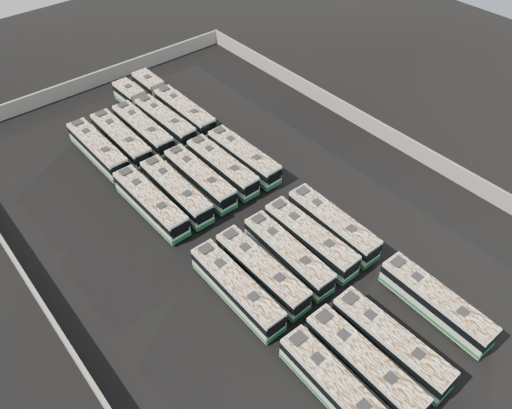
{
  "coord_description": "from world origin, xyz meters",
  "views": [
    {
      "loc": [
        -24.43,
        -30.02,
        38.57
      ],
      "look_at": [
        0.58,
        -0.15,
        1.6
      ],
      "focal_mm": 35.0,
      "sensor_mm": 36.0,
      "label": 1
    }
  ],
  "objects_px": {
    "bus_front_center": "(391,342)",
    "bus_midfront_right": "(310,239)",
    "bus_front_far_right": "(436,303)",
    "bus_midfront_far_left": "(237,289)",
    "bus_front_left": "(364,364)",
    "bus_midback_far_left": "(151,203)",
    "bus_midfront_left": "(262,271)",
    "bus_back_far_left": "(98,149)",
    "bus_midfront_center": "(288,254)",
    "bus_front_far_left": "(338,390)",
    "bus_midfront_far_right": "(333,224)",
    "bus_midback_center": "(200,178)",
    "bus_back_left": "(121,139)",
    "bus_back_right": "(153,112)",
    "bus_back_far_right": "(172,103)",
    "bus_midback_far_right": "(244,157)",
    "bus_back_center": "(143,130)",
    "bus_midback_right": "(222,167)",
    "bus_midback_left": "(176,191)"
  },
  "relations": [
    {
      "from": "bus_midback_left",
      "to": "bus_midfront_center",
      "type": "bearing_deg",
      "value": -77.09
    },
    {
      "from": "bus_front_far_left",
      "to": "bus_back_center",
      "type": "height_order",
      "value": "bus_back_center"
    },
    {
      "from": "bus_midfront_left",
      "to": "bus_back_far_left",
      "type": "relative_size",
      "value": 0.98
    },
    {
      "from": "bus_front_far_right",
      "to": "bus_midback_center",
      "type": "bearing_deg",
      "value": 103.97
    },
    {
      "from": "bus_midfront_far_left",
      "to": "bus_midfront_left",
      "type": "relative_size",
      "value": 1.01
    },
    {
      "from": "bus_midfront_right",
      "to": "bus_midback_far_left",
      "type": "height_order",
      "value": "bus_midback_far_left"
    },
    {
      "from": "bus_front_far_left",
      "to": "bus_midfront_right",
      "type": "height_order",
      "value": "bus_midfront_right"
    },
    {
      "from": "bus_back_center",
      "to": "bus_back_right",
      "type": "height_order",
      "value": "bus_back_center"
    },
    {
      "from": "bus_front_far_left",
      "to": "bus_midfront_far_right",
      "type": "xyz_separation_m",
      "value": [
        12.69,
        12.68,
        -0.0
      ]
    },
    {
      "from": "bus_midback_center",
      "to": "bus_midback_right",
      "type": "bearing_deg",
      "value": 0.14
    },
    {
      "from": "bus_midfront_left",
      "to": "bus_midfront_right",
      "type": "bearing_deg",
      "value": -0.87
    },
    {
      "from": "bus_midfront_far_right",
      "to": "bus_midback_right",
      "type": "distance_m",
      "value": 15.18
    },
    {
      "from": "bus_back_far_right",
      "to": "bus_midfront_far_right",
      "type": "bearing_deg",
      "value": -90.13
    },
    {
      "from": "bus_front_left",
      "to": "bus_midfront_center",
      "type": "relative_size",
      "value": 1.02
    },
    {
      "from": "bus_midfront_right",
      "to": "bus_back_right",
      "type": "bearing_deg",
      "value": 89.52
    },
    {
      "from": "bus_front_left",
      "to": "bus_midfront_right",
      "type": "xyz_separation_m",
      "value": [
        6.31,
        12.59,
        0.0
      ]
    },
    {
      "from": "bus_front_far_right",
      "to": "bus_midfront_far_left",
      "type": "height_order",
      "value": "bus_midfront_far_left"
    },
    {
      "from": "bus_back_center",
      "to": "bus_back_right",
      "type": "relative_size",
      "value": 0.66
    },
    {
      "from": "bus_midfront_far_left",
      "to": "bus_front_left",
      "type": "bearing_deg",
      "value": -75.15
    },
    {
      "from": "bus_front_center",
      "to": "bus_midfront_far_left",
      "type": "relative_size",
      "value": 1.0
    },
    {
      "from": "bus_front_center",
      "to": "bus_midfront_left",
      "type": "relative_size",
      "value": 1.01
    },
    {
      "from": "bus_midback_far_left",
      "to": "bus_back_far_left",
      "type": "height_order",
      "value": "bus_midback_far_left"
    },
    {
      "from": "bus_midfront_far_right",
      "to": "bus_back_center",
      "type": "xyz_separation_m",
      "value": [
        -6.33,
        27.36,
        0.01
      ]
    },
    {
      "from": "bus_midfront_right",
      "to": "bus_back_left",
      "type": "relative_size",
      "value": 0.99
    },
    {
      "from": "bus_front_left",
      "to": "bus_back_far_left",
      "type": "relative_size",
      "value": 0.99
    },
    {
      "from": "bus_midfront_center",
      "to": "bus_midback_far_left",
      "type": "distance_m",
      "value": 16.23
    },
    {
      "from": "bus_midfront_left",
      "to": "bus_midback_right",
      "type": "distance_m",
      "value": 16.2
    },
    {
      "from": "bus_midback_right",
      "to": "bus_back_far_right",
      "type": "xyz_separation_m",
      "value": [
        3.13,
        15.47,
        0.03
      ]
    },
    {
      "from": "bus_front_center",
      "to": "bus_back_far_right",
      "type": "xyz_separation_m",
      "value": [
        6.34,
        43.0,
        0.0
      ]
    },
    {
      "from": "bus_midback_far_right",
      "to": "bus_back_left",
      "type": "xyz_separation_m",
      "value": [
        -9.6,
        12.5,
        0.04
      ]
    },
    {
      "from": "bus_front_left",
      "to": "bus_back_far_left",
      "type": "distance_m",
      "value": 39.97
    },
    {
      "from": "bus_front_center",
      "to": "bus_midfront_right",
      "type": "height_order",
      "value": "bus_midfront_right"
    },
    {
      "from": "bus_front_far_left",
      "to": "bus_back_left",
      "type": "height_order",
      "value": "bus_back_left"
    },
    {
      "from": "bus_back_far_right",
      "to": "bus_midback_far_right",
      "type": "bearing_deg",
      "value": -89.96
    },
    {
      "from": "bus_front_far_left",
      "to": "bus_midback_right",
      "type": "bearing_deg",
      "value": 71.92
    },
    {
      "from": "bus_midfront_far_right",
      "to": "bus_midback_center",
      "type": "relative_size",
      "value": 1.02
    },
    {
      "from": "bus_midfront_far_right",
      "to": "bus_front_far_right",
      "type": "bearing_deg",
      "value": -89.18
    },
    {
      "from": "bus_midback_far_left",
      "to": "bus_midback_left",
      "type": "xyz_separation_m",
      "value": [
        3.18,
        -0.13,
        -0.03
      ]
    },
    {
      "from": "bus_front_far_left",
      "to": "bus_front_center",
      "type": "bearing_deg",
      "value": 1.31
    },
    {
      "from": "bus_front_far_left",
      "to": "bus_back_right",
      "type": "bearing_deg",
      "value": 78.63
    },
    {
      "from": "bus_front_far_right",
      "to": "bus_back_far_right",
      "type": "height_order",
      "value": "bus_back_far_right"
    },
    {
      "from": "bus_midback_center",
      "to": "bus_back_left",
      "type": "bearing_deg",
      "value": 104.49
    },
    {
      "from": "bus_midfront_center",
      "to": "bus_back_left",
      "type": "distance_m",
      "value": 27.45
    },
    {
      "from": "bus_midfront_right",
      "to": "bus_back_left",
      "type": "distance_m",
      "value": 27.91
    },
    {
      "from": "bus_front_left",
      "to": "bus_midfront_far_right",
      "type": "bearing_deg",
      "value": 53.04
    },
    {
      "from": "bus_midfront_far_left",
      "to": "bus_midfront_center",
      "type": "relative_size",
      "value": 1.02
    },
    {
      "from": "bus_front_far_right",
      "to": "bus_midback_left",
      "type": "xyz_separation_m",
      "value": [
        -9.58,
        27.4,
        0.03
      ]
    },
    {
      "from": "bus_front_left",
      "to": "bus_midback_far_left",
      "type": "height_order",
      "value": "bus_midback_far_left"
    },
    {
      "from": "bus_back_far_right",
      "to": "bus_midback_right",
      "type": "bearing_deg",
      "value": -101.45
    },
    {
      "from": "bus_midback_far_left",
      "to": "bus_back_far_left",
      "type": "relative_size",
      "value": 1.01
    }
  ]
}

